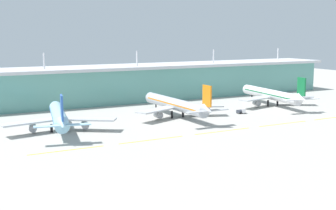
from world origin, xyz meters
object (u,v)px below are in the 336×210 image
object	(u,v)px
airliner_middle	(176,105)
pushback_tug	(241,111)
baggage_cart	(243,111)
airliner_near	(59,116)
airliner_far	(272,95)

from	to	relation	value
airliner_middle	pushback_tug	bearing A→B (deg)	-10.37
pushback_tug	baggage_cart	bearing A→B (deg)	-31.36
airliner_near	airliner_far	distance (m)	127.54
airliner_near	baggage_cart	world-z (taller)	airliner_near
airliner_middle	baggage_cart	bearing A→B (deg)	-11.10
airliner_near	baggage_cart	size ratio (longest dim) A/B	14.50
airliner_near	airliner_middle	size ratio (longest dim) A/B	0.90
airliner_middle	baggage_cart	world-z (taller)	airliner_middle
baggage_cart	pushback_tug	world-z (taller)	baggage_cart
airliner_middle	airliner_far	xyz separation A→B (m)	(66.87, 5.89, -0.00)
airliner_middle	airliner_far	bearing A→B (deg)	5.03
airliner_near	baggage_cart	distance (m)	96.88
airliner_near	baggage_cart	bearing A→B (deg)	-1.34
airliner_near	baggage_cart	xyz separation A→B (m)	(96.72, -2.27, -5.18)
airliner_middle	pushback_tug	size ratio (longest dim) A/B	13.68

